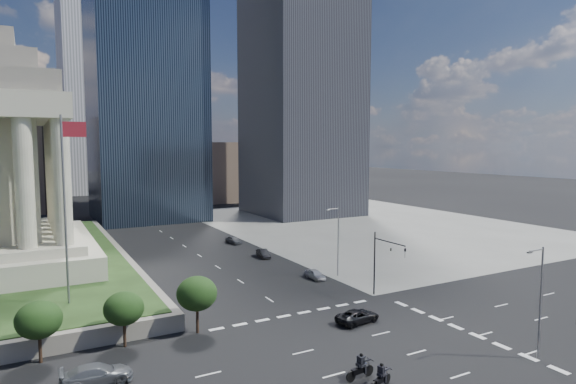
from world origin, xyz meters
TOP-DOWN VIEW (x-y plane):
  - ground at (0.00, 100.00)m, footprint 500.00×500.00m
  - sidewalk_ne at (46.00, 60.00)m, footprint 68.00×90.00m
  - flagpole at (-21.83, 24.00)m, footprint 2.52×0.24m
  - midrise_glass at (2.00, 95.00)m, footprint 26.00×26.00m
  - highrise_ne at (42.00, 85.00)m, footprint 26.00×28.00m
  - building_filler_ne at (32.00, 130.00)m, footprint 20.00×30.00m
  - building_filler_nw at (-30.00, 130.00)m, footprint 24.00×30.00m
  - traffic_signal_ne at (12.50, 13.70)m, footprint 0.30×5.74m
  - street_lamp_south at (13.33, -6.00)m, footprint 2.13×0.22m
  - street_lamp_north at (13.33, 25.00)m, footprint 2.13×0.22m
  - pickup_truck at (4.83, 8.63)m, footprint 5.25×2.93m
  - suv_grey at (-21.20, 7.68)m, footprint 2.45×5.52m
  - parked_sedan_near at (9.74, 25.14)m, footprint 3.89×1.57m
  - parked_sedan_mid at (9.00, 40.49)m, footprint 1.96×4.22m
  - parked_sedan_far at (9.00, 53.71)m, footprint 4.40×2.19m
  - motorcycle_lead at (-2.51, -1.51)m, footprint 2.90×1.03m
  - motorcycle_trail at (-2.00, -3.46)m, footprint 2.73×1.49m

SIDE VIEW (x-z plane):
  - ground at x=0.00m, z-range 0.00..0.00m
  - sidewalk_ne at x=46.00m, z-range 0.00..0.03m
  - parked_sedan_near at x=9.74m, z-range 0.00..1.33m
  - parked_sedan_mid at x=9.00m, z-range 0.00..1.34m
  - pickup_truck at x=4.83m, z-range 0.00..1.39m
  - parked_sedan_far at x=9.00m, z-range 0.00..1.44m
  - suv_grey at x=-21.20m, z-range 0.00..1.58m
  - motorcycle_trail at x=-2.00m, z-range 0.00..1.97m
  - motorcycle_lead at x=-2.51m, z-range 0.00..2.12m
  - traffic_signal_ne at x=12.50m, z-range 1.25..9.25m
  - street_lamp_south at x=13.33m, z-range 0.66..10.66m
  - street_lamp_north at x=13.33m, z-range 0.66..10.66m
  - building_filler_ne at x=32.00m, z-range 0.00..20.00m
  - flagpole at x=-21.83m, z-range 3.11..23.11m
  - building_filler_nw at x=-30.00m, z-range 0.00..28.00m
  - midrise_glass at x=2.00m, z-range 0.00..60.00m
  - highrise_ne at x=42.00m, z-range 0.00..100.00m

